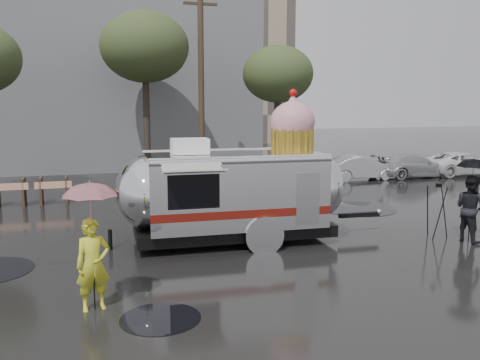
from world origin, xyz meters
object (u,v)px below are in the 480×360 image
object	(u,v)px
person_left	(93,265)
person_right	(470,208)
airstream_trailer	(236,188)
tripod	(438,205)

from	to	relation	value
person_left	person_right	size ratio (longest dim) A/B	0.93
airstream_trailer	person_left	distance (m)	5.36
airstream_trailer	person_right	bearing A→B (deg)	-14.76
person_right	tripod	world-z (taller)	person_right
person_left	airstream_trailer	bearing A→B (deg)	33.08
airstream_trailer	person_right	size ratio (longest dim) A/B	4.29
person_left	tripod	world-z (taller)	person_left
person_left	person_right	xyz separation A→B (m)	(9.83, 1.93, 0.06)
airstream_trailer	person_right	xyz separation A→B (m)	(6.06, -1.83, -0.56)
person_left	person_right	distance (m)	10.02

